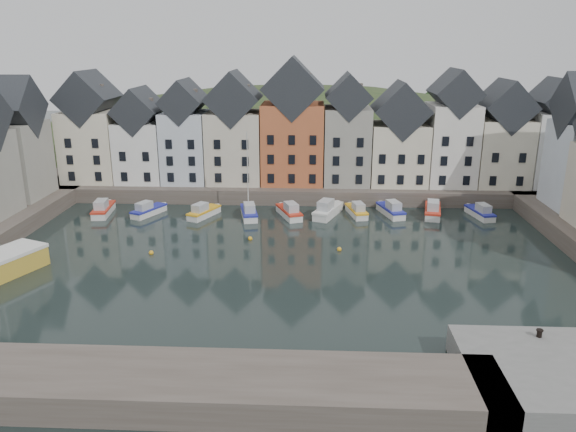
{
  "coord_description": "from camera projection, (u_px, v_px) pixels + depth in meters",
  "views": [
    {
      "loc": [
        3.15,
        -51.9,
        21.54
      ],
      "look_at": [
        0.41,
        6.0,
        3.53
      ],
      "focal_mm": 35.0,
      "sensor_mm": 36.0,
      "label": 1
    }
  ],
  "objects": [
    {
      "name": "far_quay",
      "position": [
        293.0,
        185.0,
        84.36
      ],
      "size": [
        90.0,
        16.0,
        2.0
      ],
      "primitive_type": "cube",
      "color": "#4B4239",
      "rests_on": "ground"
    },
    {
      "name": "near_wall",
      "position": [
        102.0,
        384.0,
        35.21
      ],
      "size": [
        50.0,
        6.0,
        2.0
      ],
      "primitive_type": "cube",
      "color": "#4B4239",
      "rests_on": "ground"
    },
    {
      "name": "mooring_bollard",
      "position": [
        540.0,
        333.0,
        38.77
      ],
      "size": [
        0.48,
        0.48,
        0.56
      ],
      "color": "black",
      "rests_on": "near_quay"
    },
    {
      "name": "boat_f",
      "position": [
        327.0,
        210.0,
        72.39
      ],
      "size": [
        4.23,
        6.84,
        2.51
      ],
      "rotation": [
        0.0,
        0.0,
        -0.36
      ],
      "color": "silver",
      "rests_on": "ground"
    },
    {
      "name": "boat_i",
      "position": [
        433.0,
        211.0,
        72.44
      ],
      "size": [
        3.14,
        6.51,
        2.4
      ],
      "rotation": [
        0.0,
        0.0,
        -0.2
      ],
      "color": "silver",
      "rests_on": "ground"
    },
    {
      "name": "mooring_buoys",
      "position": [
        247.0,
        247.0,
        61.27
      ],
      "size": [
        20.5,
        5.5,
        0.5
      ],
      "color": "gold",
      "rests_on": "ground"
    },
    {
      "name": "boat_d",
      "position": [
        249.0,
        212.0,
        71.8
      ],
      "size": [
        2.92,
        6.05,
        11.11
      ],
      "rotation": [
        0.0,
        0.0,
        0.2
      ],
      "color": "silver",
      "rests_on": "ground"
    },
    {
      "name": "boat_e",
      "position": [
        289.0,
        212.0,
        72.01
      ],
      "size": [
        3.83,
        6.14,
        2.26
      ],
      "rotation": [
        0.0,
        0.0,
        0.37
      ],
      "color": "silver",
      "rests_on": "ground"
    },
    {
      "name": "ground",
      "position": [
        281.0,
        267.0,
        56.04
      ],
      "size": [
        260.0,
        260.0,
        0.0
      ],
      "primitive_type": "plane",
      "color": "black",
      "rests_on": "ground"
    },
    {
      "name": "boat_b",
      "position": [
        148.0,
        210.0,
        72.8
      ],
      "size": [
        3.83,
        5.65,
        2.09
      ],
      "rotation": [
        0.0,
        0.0,
        -0.44
      ],
      "color": "silver",
      "rests_on": "ground"
    },
    {
      "name": "far_terrace",
      "position": [
        315.0,
        135.0,
        79.97
      ],
      "size": [
        72.37,
        8.16,
        17.78
      ],
      "color": "beige",
      "rests_on": "far_quay"
    },
    {
      "name": "boat_c",
      "position": [
        203.0,
        212.0,
        72.05
      ],
      "size": [
        3.79,
        5.71,
        2.11
      ],
      "rotation": [
        0.0,
        0.0,
        -0.42
      ],
      "color": "silver",
      "rests_on": "ground"
    },
    {
      "name": "boat_a",
      "position": [
        103.0,
        209.0,
        73.04
      ],
      "size": [
        2.59,
        6.24,
        2.33
      ],
      "rotation": [
        0.0,
        0.0,
        0.12
      ],
      "color": "silver",
      "rests_on": "ground"
    },
    {
      "name": "hillside",
      "position": [
        298.0,
        244.0,
        114.79
      ],
      "size": [
        153.6,
        70.4,
        64.0
      ],
      "color": "#23361B",
      "rests_on": "ground"
    },
    {
      "name": "boat_h",
      "position": [
        391.0,
        210.0,
        72.76
      ],
      "size": [
        3.34,
        6.13,
        2.25
      ],
      "rotation": [
        0.0,
        0.0,
        0.28
      ],
      "color": "silver",
      "rests_on": "ground"
    },
    {
      "name": "boat_g",
      "position": [
        357.0,
        211.0,
        72.63
      ],
      "size": [
        2.81,
        5.62,
        2.07
      ],
      "rotation": [
        0.0,
        0.0,
        0.22
      ],
      "color": "silver",
      "rests_on": "ground"
    },
    {
      "name": "boat_j",
      "position": [
        480.0,
        213.0,
        71.92
      ],
      "size": [
        2.8,
        5.66,
        2.08
      ],
      "rotation": [
        0.0,
        0.0,
        0.21
      ],
      "color": "silver",
      "rests_on": "ground"
    }
  ]
}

